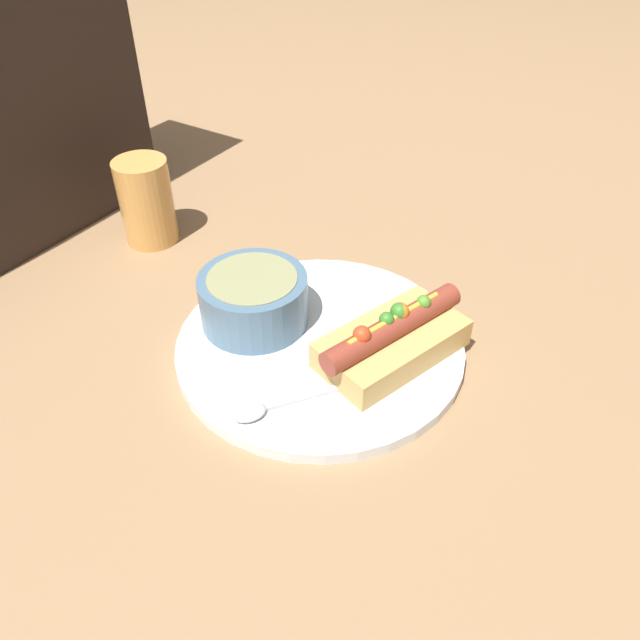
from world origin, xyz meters
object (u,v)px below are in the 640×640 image
hot_dog (392,339)px  soup_bowl (254,298)px  drinking_glass (146,202)px  spoon (271,405)px

hot_dog → soup_bowl: bearing=119.4°
soup_bowl → drinking_glass: bearing=71.5°
soup_bowl → drinking_glass: size_ratio=1.04×
spoon → drinking_glass: 0.35m
soup_bowl → spoon: bearing=-136.8°
hot_dog → soup_bowl: hot_dog is taller
soup_bowl → spoon: (-0.09, -0.09, -0.03)m
hot_dog → drinking_glass: (0.05, 0.36, 0.02)m
hot_dog → drinking_glass: size_ratio=1.53×
soup_bowl → spoon: soup_bowl is taller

